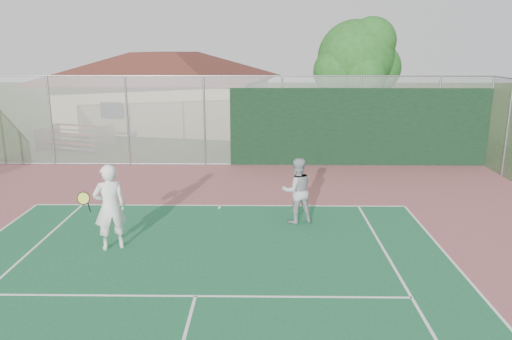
{
  "coord_description": "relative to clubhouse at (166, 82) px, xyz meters",
  "views": [
    {
      "loc": [
        1.28,
        -2.21,
        4.7
      ],
      "look_at": [
        1.1,
        10.51,
        1.46
      ],
      "focal_mm": 35.0,
      "sensor_mm": 36.0,
      "label": 1
    }
  ],
  "objects": [
    {
      "name": "bleachers",
      "position": [
        -3.08,
        -6.36,
        -2.01
      ],
      "size": [
        3.2,
        2.41,
        1.02
      ],
      "rotation": [
        0.0,
        0.0,
        -0.34
      ],
      "color": "#933B21",
      "rests_on": "ground"
    },
    {
      "name": "back_fence",
      "position": [
        6.37,
        -9.55,
        -0.88
      ],
      "size": [
        20.08,
        0.11,
        3.53
      ],
      "color": "gray",
      "rests_on": "ground"
    },
    {
      "name": "tree",
      "position": [
        9.95,
        -4.83,
        1.33
      ],
      "size": [
        4.23,
        4.01,
        5.91
      ],
      "color": "#322312",
      "rests_on": "ground"
    },
    {
      "name": "clubhouse",
      "position": [
        0.0,
        0.0,
        0.0
      ],
      "size": [
        12.9,
        9.84,
        5.02
      ],
      "rotation": [
        0.0,
        0.0,
        -0.19
      ],
      "color": "tan",
      "rests_on": "ground"
    },
    {
      "name": "player_white_front",
      "position": [
        2.01,
        -17.86,
        -1.53
      ],
      "size": [
        1.08,
        0.77,
        2.03
      ],
      "rotation": [
        0.0,
        0.0,
        3.57
      ],
      "color": "white",
      "rests_on": "ground"
    },
    {
      "name": "player_grey_back",
      "position": [
        6.45,
        -16.01,
        -1.67
      ],
      "size": [
        0.99,
        0.86,
        1.76
      ],
      "rotation": [
        0.0,
        0.0,
        3.39
      ],
      "color": "#A9ABAF",
      "rests_on": "ground"
    }
  ]
}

